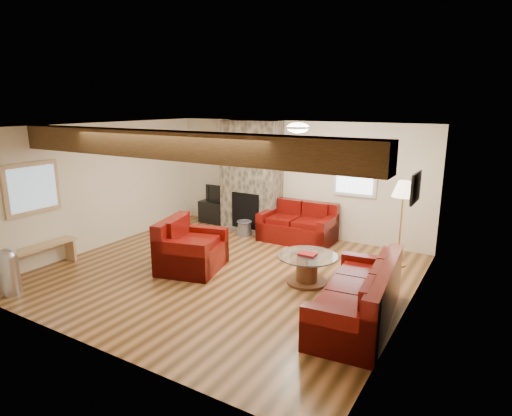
{
  "coord_description": "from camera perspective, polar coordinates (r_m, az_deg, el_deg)",
  "views": [
    {
      "loc": [
        4.02,
        -5.71,
        2.87
      ],
      "look_at": [
        0.38,
        0.4,
        1.12
      ],
      "focal_mm": 30.0,
      "sensor_mm": 36.0,
      "label": 1
    }
  ],
  "objects": [
    {
      "name": "room",
      "position": [
        7.17,
        -4.25,
        0.73
      ],
      "size": [
        8.0,
        8.0,
        8.0
      ],
      "color": "#4F3215",
      "rests_on": "ground"
    },
    {
      "name": "pedal_bin",
      "position": [
        7.58,
        -30.08,
        -7.35
      ],
      "size": [
        0.35,
        0.35,
        0.75
      ],
      "primitive_type": null,
      "rotation": [
        0.0,
        0.0,
        0.19
      ],
      "color": "#AEAEB3",
      "rests_on": "floor"
    },
    {
      "name": "hatch_window",
      "position": [
        8.27,
        -27.68,
        2.35
      ],
      "size": [
        0.08,
        1.0,
        0.9
      ],
      "primitive_type": null,
      "color": "tan",
      "rests_on": "room"
    },
    {
      "name": "ceiling_dome",
      "position": [
        7.32,
        5.61,
        10.4
      ],
      "size": [
        0.4,
        0.4,
        0.18
      ],
      "primitive_type": null,
      "color": "white",
      "rests_on": "room"
    },
    {
      "name": "coffee_table",
      "position": [
        7.08,
        6.82,
        -8.08
      ],
      "size": [
        0.99,
        0.99,
        0.52
      ],
      "color": "#4B2A18",
      "rests_on": "floor"
    },
    {
      "name": "artwork_back",
      "position": [
        9.34,
        6.11,
        6.55
      ],
      "size": [
        0.42,
        0.06,
        0.52
      ],
      "primitive_type": null,
      "color": "black",
      "rests_on": "room"
    },
    {
      "name": "tv_cabinet",
      "position": [
        10.47,
        -4.74,
        -0.62
      ],
      "size": [
        1.06,
        0.43,
        0.53
      ],
      "primitive_type": "cube",
      "color": "black",
      "rests_on": "floor"
    },
    {
      "name": "chimney_breast",
      "position": [
        9.76,
        -0.66,
        4.08
      ],
      "size": [
        1.4,
        0.67,
        2.5
      ],
      "color": "#353029",
      "rests_on": "floor"
    },
    {
      "name": "loveseat",
      "position": [
        9.1,
        5.53,
        -1.92
      ],
      "size": [
        1.56,
        0.91,
        0.82
      ],
      "primitive_type": null,
      "rotation": [
        0.0,
        0.0,
        0.02
      ],
      "color": "#420704",
      "rests_on": "floor"
    },
    {
      "name": "artwork_right",
      "position": [
        6.2,
        20.45,
        2.55
      ],
      "size": [
        0.06,
        0.55,
        0.42
      ],
      "primitive_type": null,
      "color": "black",
      "rests_on": "room"
    },
    {
      "name": "pine_bench",
      "position": [
        8.44,
        -26.54,
        -5.93
      ],
      "size": [
        0.28,
        1.21,
        0.45
      ],
      "primitive_type": null,
      "color": "tan",
      "rests_on": "floor"
    },
    {
      "name": "armchair_red",
      "position": [
        7.61,
        -8.57,
        -4.87
      ],
      "size": [
        1.22,
        1.32,
        0.9
      ],
      "primitive_type": null,
      "rotation": [
        0.0,
        0.0,
        1.82
      ],
      "color": "#420704",
      "rests_on": "floor"
    },
    {
      "name": "back_window",
      "position": [
        8.93,
        13.11,
        4.96
      ],
      "size": [
        0.9,
        0.08,
        1.1
      ],
      "primitive_type": null,
      "color": "silver",
      "rests_on": "room"
    },
    {
      "name": "television",
      "position": [
        10.37,
        -4.79,
        1.92
      ],
      "size": [
        0.73,
        0.1,
        0.42
      ],
      "primitive_type": "imported",
      "color": "black",
      "rests_on": "tv_cabinet"
    },
    {
      "name": "sofa_three",
      "position": [
        5.97,
        13.29,
        -10.92
      ],
      "size": [
        1.08,
        2.18,
        0.81
      ],
      "primitive_type": null,
      "rotation": [
        0.0,
        0.0,
        -1.47
      ],
      "color": "#420704",
      "rests_on": "floor"
    },
    {
      "name": "oak_beam",
      "position": [
        6.03,
        -11.32,
        8.24
      ],
      "size": [
        6.0,
        0.36,
        0.38
      ],
      "primitive_type": "cube",
      "color": "#34210F",
      "rests_on": "room"
    },
    {
      "name": "coal_bucket",
      "position": [
        9.53,
        -1.57,
        -2.66
      ],
      "size": [
        0.35,
        0.35,
        0.33
      ],
      "primitive_type": null,
      "color": "slate",
      "rests_on": "floor"
    },
    {
      "name": "floor_lamp",
      "position": [
        7.89,
        19.06,
        1.81
      ],
      "size": [
        0.4,
        0.4,
        1.56
      ],
      "color": "tan",
      "rests_on": "floor"
    }
  ]
}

